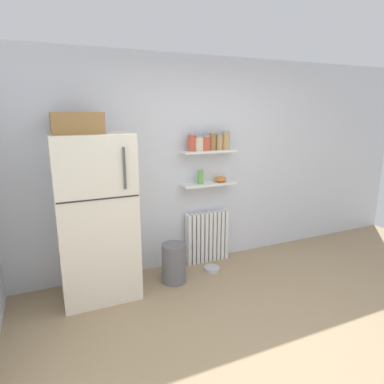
# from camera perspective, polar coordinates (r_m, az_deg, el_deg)

# --- Properties ---
(ground_plane) EXTENTS (7.04, 7.04, 0.00)m
(ground_plane) POSITION_cam_1_polar(r_m,az_deg,el_deg) (3.47, 10.89, -20.94)
(ground_plane) COLOR #9E8460
(back_wall) EXTENTS (7.04, 0.10, 2.60)m
(back_wall) POSITION_cam_1_polar(r_m,az_deg,el_deg) (4.26, -0.31, 4.80)
(back_wall) COLOR silver
(back_wall) RESTS_ON ground_plane
(refrigerator) EXTENTS (0.78, 0.69, 1.94)m
(refrigerator) POSITION_cam_1_polar(r_m,az_deg,el_deg) (3.65, -16.14, -3.45)
(refrigerator) COLOR silver
(refrigerator) RESTS_ON ground_plane
(radiator) EXTENTS (0.58, 0.12, 0.67)m
(radiator) POSITION_cam_1_polar(r_m,az_deg,el_deg) (4.48, 2.55, -7.57)
(radiator) COLOR white
(radiator) RESTS_ON ground_plane
(wall_shelf_lower) EXTENTS (0.70, 0.22, 0.02)m
(wall_shelf_lower) POSITION_cam_1_polar(r_m,az_deg,el_deg) (4.24, 2.84, 1.38)
(wall_shelf_lower) COLOR white
(wall_shelf_upper) EXTENTS (0.70, 0.22, 0.02)m
(wall_shelf_upper) POSITION_cam_1_polar(r_m,az_deg,el_deg) (4.18, 2.90, 6.91)
(wall_shelf_upper) COLOR white
(storage_jar_0) EXTENTS (0.09, 0.09, 0.21)m
(storage_jar_0) POSITION_cam_1_polar(r_m,az_deg,el_deg) (4.06, -0.06, 8.42)
(storage_jar_0) COLOR #C64C38
(storage_jar_0) RESTS_ON wall_shelf_upper
(storage_jar_1) EXTENTS (0.12, 0.12, 0.18)m
(storage_jar_1) POSITION_cam_1_polar(r_m,az_deg,el_deg) (4.10, 1.15, 8.23)
(storage_jar_1) COLOR beige
(storage_jar_1) RESTS_ON wall_shelf_upper
(storage_jar_2) EXTENTS (0.12, 0.12, 0.19)m
(storage_jar_2) POSITION_cam_1_polar(r_m,az_deg,el_deg) (4.14, 2.34, 8.31)
(storage_jar_2) COLOR #C64C38
(storage_jar_2) RESTS_ON wall_shelf_upper
(storage_jar_3) EXTENTS (0.09, 0.09, 0.22)m
(storage_jar_3) POSITION_cam_1_polar(r_m,az_deg,el_deg) (4.19, 3.50, 8.62)
(storage_jar_3) COLOR olive
(storage_jar_3) RESTS_ON wall_shelf_upper
(storage_jar_4) EXTENTS (0.09, 0.09, 0.19)m
(storage_jar_4) POSITION_cam_1_polar(r_m,az_deg,el_deg) (4.23, 4.64, 8.40)
(storage_jar_4) COLOR tan
(storage_jar_4) RESTS_ON wall_shelf_upper
(storage_jar_5) EXTENTS (0.10, 0.10, 0.23)m
(storage_jar_5) POSITION_cam_1_polar(r_m,az_deg,el_deg) (4.28, 5.76, 8.72)
(storage_jar_5) COLOR tan
(storage_jar_5) RESTS_ON wall_shelf_upper
(vase) EXTENTS (0.07, 0.07, 0.17)m
(vase) POSITION_cam_1_polar(r_m,az_deg,el_deg) (4.17, 1.41, 2.55)
(vase) COLOR #66A84C
(vase) RESTS_ON wall_shelf_lower
(shelf_bowl) EXTENTS (0.16, 0.16, 0.07)m
(shelf_bowl) POSITION_cam_1_polar(r_m,az_deg,el_deg) (4.31, 4.85, 2.19)
(shelf_bowl) COLOR orange
(shelf_bowl) RESTS_ON wall_shelf_lower
(trash_bin) EXTENTS (0.28, 0.28, 0.46)m
(trash_bin) POSITION_cam_1_polar(r_m,az_deg,el_deg) (3.99, -3.09, -11.94)
(trash_bin) COLOR slate
(trash_bin) RESTS_ON ground_plane
(pet_food_bowl) EXTENTS (0.20, 0.20, 0.05)m
(pet_food_bowl) POSITION_cam_1_polar(r_m,az_deg,el_deg) (4.33, 3.42, -12.89)
(pet_food_bowl) COLOR #B7B7BC
(pet_food_bowl) RESTS_ON ground_plane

